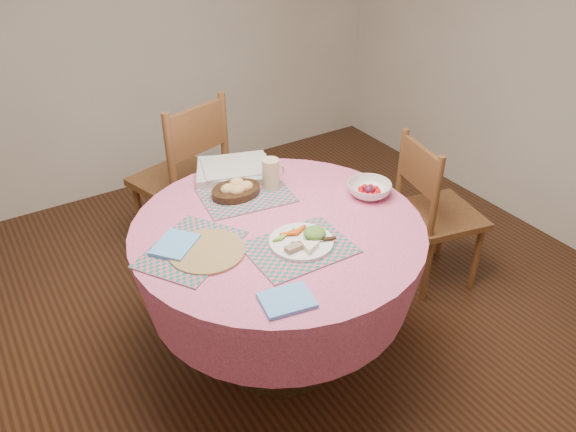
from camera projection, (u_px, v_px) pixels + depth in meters
name	position (u px, v px, depth m)	size (l,w,h in m)	color
ground	(279.00, 353.00, 2.75)	(4.00, 4.00, 0.00)	#331C0F
dining_table	(278.00, 262.00, 2.45)	(1.24, 1.24, 0.75)	pink
chair_right	(433.00, 210.00, 3.00)	(0.46, 0.48, 0.88)	brown
chair_back	(185.00, 175.00, 3.20)	(0.57, 0.56, 1.00)	brown
placemat_front	(299.00, 248.00, 2.21)	(0.40, 0.30, 0.01)	#147166
placemat_left	(191.00, 249.00, 2.20)	(0.40, 0.30, 0.01)	#147166
placemat_back	(246.00, 195.00, 2.55)	(0.40, 0.30, 0.01)	#147166
wicker_trivet	(207.00, 251.00, 2.18)	(0.30, 0.30, 0.01)	olive
napkin_near	(287.00, 300.00, 1.94)	(0.18, 0.14, 0.01)	#5EA4F3
napkin_far	(175.00, 245.00, 2.21)	(0.18, 0.14, 0.01)	#5EA4F3
dinner_plate	(304.00, 240.00, 2.22)	(0.26, 0.26, 0.05)	white
bread_bowl	(236.00, 189.00, 2.53)	(0.23, 0.23, 0.08)	black
latte_mug	(271.00, 173.00, 2.57)	(0.12, 0.08, 0.14)	#C4B687
fruit_bowl	(369.00, 190.00, 2.54)	(0.26, 0.26, 0.06)	white
newspaper_stack	(233.00, 169.00, 2.71)	(0.42, 0.39, 0.04)	silver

